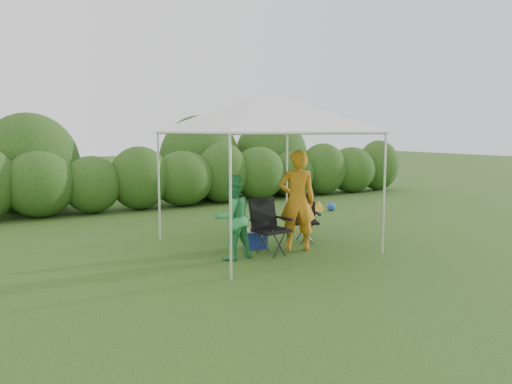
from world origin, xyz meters
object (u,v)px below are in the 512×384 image
chair_left (268,223)px  chair_right (304,216)px  woman (232,217)px  man (297,201)px  cooler (255,239)px  canopy (265,113)px

chair_left → chair_right: bearing=17.8°
woman → chair_right: bearing=-169.2°
chair_right → man: (-0.59, -0.59, 0.41)m
chair_left → cooler: 0.61m
cooler → canopy: bearing=15.0°
cooler → chair_right: bearing=14.0°
chair_right → man: bearing=-111.1°
chair_left → woman: woman is taller
man → chair_right: bearing=-107.9°
woman → canopy: bearing=-157.5°
canopy → chair_right: 2.18m
woman → cooler: (0.72, 0.48, -0.53)m
chair_right → chair_left: 1.29m
chair_right → woman: size_ratio=0.61×
man → woman: 1.29m
man → woman: bearing=24.5°
man → chair_left: bearing=21.8°
chair_left → cooler: chair_left is taller
chair_left → woman: (-0.69, 0.00, 0.15)m
canopy → woman: size_ratio=2.19×
canopy → man: 1.69m
woman → cooler: woman is taller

